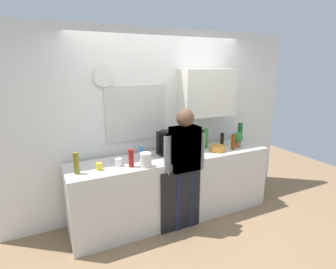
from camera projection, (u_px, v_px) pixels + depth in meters
The scene contains 19 objects.
ground_plane at pixel (183, 226), 3.64m from camera, with size 8.00×8.00×0.00m, color #8C6D4C.
kitchen_counter at pixel (173, 186), 3.78m from camera, with size 2.83×0.64×0.92m, color beige.
dishwasher_panel at pixel (181, 201), 3.48m from camera, with size 0.56×0.02×0.83m, color black.
back_wall_assembly at pixel (166, 118), 3.94m from camera, with size 4.43×0.42×2.60m.
coffee_maker at pixel (164, 143), 3.70m from camera, with size 0.20×0.20×0.33m.
bottle_red_vinegar at pixel (131, 158), 3.23m from camera, with size 0.06×0.06×0.22m, color maroon.
bottle_green_wine at pixel (240, 132), 4.31m from camera, with size 0.07×0.07×0.30m, color #195923.
bottle_clear_soda at pixel (205, 139), 3.97m from camera, with size 0.09×0.09×0.28m, color #2D8C33.
bottle_amber_beer at pixel (233, 142), 3.91m from camera, with size 0.06×0.06×0.23m, color brown.
bottle_dark_sauce at pixel (222, 139), 4.16m from camera, with size 0.06×0.06×0.18m, color black.
bottle_olive_oil at pixel (76, 163), 3.02m from camera, with size 0.06×0.06×0.25m, color olive.
cup_white_mug at pixel (119, 162), 3.27m from camera, with size 0.08×0.08×0.10m, color white.
cup_yellow_cup at pixel (99, 166), 3.15m from camera, with size 0.07×0.07×0.09m, color yellow.
mixing_bowl at pixel (217, 148), 3.84m from camera, with size 0.22×0.22×0.08m, color orange.
potted_plant at pixel (238, 138), 4.02m from camera, with size 0.15×0.15×0.23m.
dish_soap at pixel (141, 152), 3.56m from camera, with size 0.06×0.06×0.18m.
storage_canister at pixel (146, 160), 3.25m from camera, with size 0.14×0.14×0.17m, color silver.
person_at_sink at pixel (185, 160), 3.40m from camera, with size 0.57×0.22×1.60m.
person_guest at pixel (185, 160), 3.40m from camera, with size 0.57×0.22×1.60m.
Camera 1 is at (-1.60, -2.79, 2.11)m, focal length 28.83 mm.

